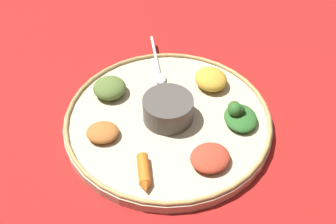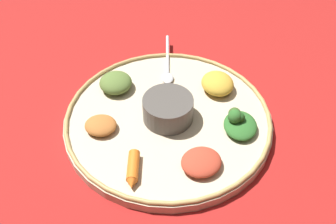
% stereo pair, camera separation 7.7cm
% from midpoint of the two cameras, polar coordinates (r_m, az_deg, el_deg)
% --- Properties ---
extents(ground_plane, '(2.40, 2.40, 0.00)m').
position_cam_midpoint_polar(ground_plane, '(0.79, -2.77, -1.86)').
color(ground_plane, maroon).
extents(platter, '(0.39, 0.39, 0.02)m').
position_cam_midpoint_polar(platter, '(0.79, -2.80, -1.39)').
color(platter, '#C6B293').
rests_on(platter, ground_plane).
extents(platter_rim, '(0.39, 0.39, 0.01)m').
position_cam_midpoint_polar(platter_rim, '(0.78, -2.83, -0.77)').
color(platter_rim, tan).
rests_on(platter_rim, platter).
extents(center_bowl, '(0.09, 0.09, 0.05)m').
position_cam_midpoint_polar(center_bowl, '(0.76, -2.88, 0.36)').
color(center_bowl, '#4C4742').
rests_on(center_bowl, platter).
extents(spoon, '(0.17, 0.05, 0.01)m').
position_cam_midpoint_polar(spoon, '(0.89, -3.90, 6.10)').
color(spoon, silver).
rests_on(spoon, platter).
extents(greens_pile, '(0.09, 0.08, 0.04)m').
position_cam_midpoint_polar(greens_pile, '(0.77, 6.94, -0.59)').
color(greens_pile, '#2D6628').
rests_on(greens_pile, platter).
extents(carrot_near_spoon, '(0.07, 0.04, 0.02)m').
position_cam_midpoint_polar(carrot_near_spoon, '(0.69, -6.54, -8.43)').
color(carrot_near_spoon, orange).
rests_on(carrot_near_spoon, platter).
extents(mound_chickpea, '(0.07, 0.07, 0.02)m').
position_cam_midpoint_polar(mound_chickpea, '(0.76, -11.88, -2.84)').
color(mound_chickpea, '#B2662D').
rests_on(mound_chickpea, platter).
extents(mound_collards, '(0.07, 0.07, 0.03)m').
position_cam_midpoint_polar(mound_collards, '(0.83, -10.67, 3.16)').
color(mound_collards, '#567033').
rests_on(mound_collards, platter).
extents(mound_lentil_yellow, '(0.07, 0.07, 0.03)m').
position_cam_midpoint_polar(mound_lentil_yellow, '(0.84, 3.30, 4.41)').
color(mound_lentil_yellow, gold).
rests_on(mound_lentil_yellow, platter).
extents(mound_berbere_red, '(0.08, 0.08, 0.02)m').
position_cam_midpoint_polar(mound_berbere_red, '(0.70, 2.69, -6.46)').
color(mound_berbere_red, '#B73D28').
rests_on(mound_berbere_red, platter).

